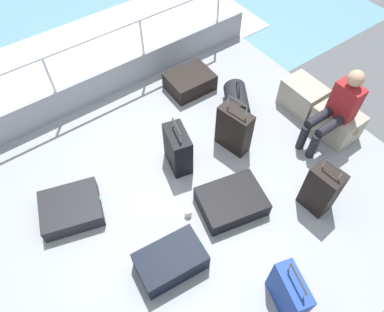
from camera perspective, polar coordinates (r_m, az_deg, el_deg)
ground_plane at (r=4.42m, az=-0.06°, el=-6.53°), size 4.40×5.20×0.06m
gunwale_port at (r=5.49m, az=-13.70°, el=11.12°), size 0.06×5.20×0.45m
railing_port at (r=5.15m, az=-14.92°, el=15.67°), size 0.04×4.20×1.02m
sea_wake at (r=6.92m, az=-18.34°, el=13.80°), size 12.00×12.00×0.01m
cargo_crate_0 at (r=5.42m, az=17.20°, el=9.11°), size 0.61×0.41×0.41m
cargo_crate_1 at (r=5.21m, az=22.01°, el=4.92°), size 0.61×0.44×0.40m
passenger_seated at (r=4.83m, az=22.02°, el=6.99°), size 0.34×0.66×1.10m
suitcase_0 at (r=3.77m, az=15.13°, el=-20.20°), size 0.48×0.31×0.69m
suitcase_1 at (r=3.91m, az=-3.41°, el=-16.34°), size 0.51×0.74×0.27m
suitcase_3 at (r=4.32m, az=19.88°, el=-4.97°), size 0.36×0.29×0.79m
suitcase_4 at (r=4.43m, az=-2.26°, el=1.09°), size 0.49×0.34×0.72m
suitcase_5 at (r=5.52m, az=-0.36°, el=11.77°), size 0.54×0.68×0.26m
suitcase_6 at (r=4.26m, az=6.31°, el=-7.18°), size 0.72×0.85×0.21m
suitcase_7 at (r=4.63m, az=6.68°, el=4.20°), size 0.48×0.29×0.83m
suitcase_8 at (r=4.42m, az=-18.68°, el=-7.93°), size 0.75×0.82×0.20m
duffel_bag at (r=5.23m, az=7.11°, el=8.85°), size 0.63×0.57×0.47m
paper_cup at (r=4.23m, az=-0.64°, el=-8.99°), size 0.08×0.08×0.10m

